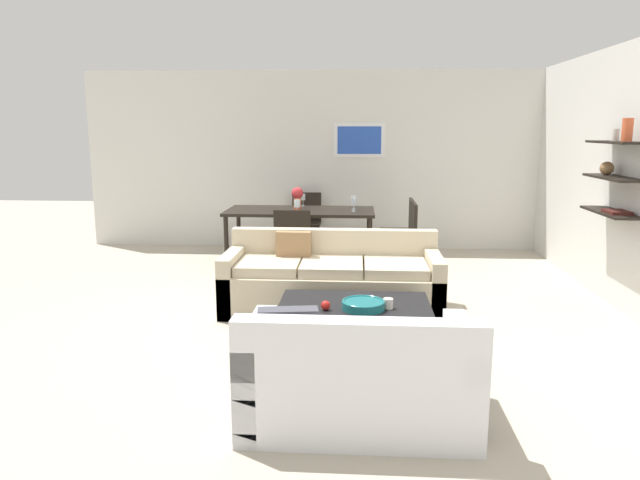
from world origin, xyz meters
name	(u,v)px	position (x,y,z in m)	size (l,w,h in m)	color
ground_plane	(325,319)	(0.00, 0.00, 0.00)	(18.00, 18.00, 0.00)	#BCB29E
back_wall_unit	(358,161)	(0.30, 3.53, 1.35)	(8.40, 0.09, 2.70)	silver
right_wall_shelf_unit	(630,178)	(3.03, 0.60, 1.35)	(0.34, 8.20, 2.70)	silver
sofa_beige	(332,281)	(0.05, 0.34, 0.29)	(2.18, 0.90, 0.78)	beige
loveseat_white	(357,377)	(0.32, -1.98, 0.29)	(1.45, 0.90, 0.78)	white
coffee_table	(354,329)	(0.29, -0.79, 0.19)	(1.27, 0.97, 0.38)	black
decorative_bowl	(363,304)	(0.37, -0.85, 0.42)	(0.35, 0.35, 0.07)	#19666B
candle_jar	(388,303)	(0.57, -0.82, 0.42)	(0.08, 0.08, 0.08)	silver
apple_on_coffee_table	(326,305)	(0.06, -0.89, 0.42)	(0.08, 0.08, 0.08)	red
dining_table	(300,215)	(-0.47, 2.35, 0.68)	(2.00, 0.92, 0.75)	black
dining_chair_right_far	(403,226)	(0.93, 2.56, 0.50)	(0.44, 0.44, 0.88)	black
dining_chair_right_near	(405,231)	(0.93, 2.15, 0.50)	(0.44, 0.44, 0.88)	black
dining_chair_head	(306,218)	(-0.47, 3.22, 0.50)	(0.44, 0.44, 0.88)	black
dining_chair_foot	(293,239)	(-0.47, 1.49, 0.50)	(0.44, 0.44, 0.88)	black
wine_glass_head	(303,198)	(-0.47, 2.75, 0.87)	(0.06, 0.06, 0.17)	silver
wine_glass_right_far	(354,200)	(0.25, 2.47, 0.88)	(0.08, 0.08, 0.18)	silver
wine_glass_foot	(297,204)	(-0.47, 1.96, 0.88)	(0.08, 0.08, 0.19)	silver
wine_glass_right_near	(354,202)	(0.25, 2.24, 0.87)	(0.06, 0.06, 0.18)	silver
centerpiece_vase	(297,196)	(-0.52, 2.39, 0.93)	(0.16, 0.16, 0.30)	#D85933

